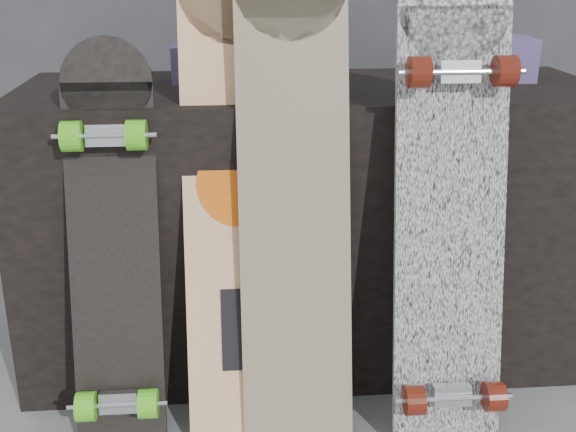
{
  "coord_description": "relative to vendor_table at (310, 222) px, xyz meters",
  "views": [
    {
      "loc": [
        -0.23,
        -1.47,
        1.14
      ],
      "look_at": [
        -0.09,
        0.2,
        0.53
      ],
      "focal_mm": 45.0,
      "sensor_mm": 36.0,
      "label": 1
    }
  ],
  "objects": [
    {
      "name": "vendor_table",
      "position": [
        0.0,
        0.0,
        0.0
      ],
      "size": [
        1.6,
        0.6,
        0.8
      ],
      "primitive_type": "cube",
      "color": "black",
      "rests_on": "ground"
    },
    {
      "name": "merch_box_purple",
      "position": [
        -0.29,
        0.09,
        0.45
      ],
      "size": [
        0.18,
        0.12,
        0.1
      ],
      "primitive_type": "cube",
      "color": "#4B356D",
      "rests_on": "vendor_table"
    },
    {
      "name": "merch_box_small",
      "position": [
        0.56,
        0.05,
        0.46
      ],
      "size": [
        0.14,
        0.14,
        0.12
      ],
      "primitive_type": "cube",
      "color": "#4B356D",
      "rests_on": "vendor_table"
    },
    {
      "name": "merch_box_flat",
      "position": [
        -0.04,
        0.15,
        0.43
      ],
      "size": [
        0.22,
        0.1,
        0.06
      ],
      "primitive_type": "cube",
      "color": "#D1B78C",
      "rests_on": "vendor_table"
    },
    {
      "name": "longboard_geisha",
      "position": [
        -0.21,
        -0.29,
        0.24
      ],
      "size": [
        0.28,
        0.38,
        1.2
      ],
      "rotation": [
        -0.29,
        0.0,
        0.0
      ],
      "color": "beige",
      "rests_on": "ground"
    },
    {
      "name": "longboard_celtic",
      "position": [
        -0.08,
        -0.34,
        0.24
      ],
      "size": [
        0.27,
        0.31,
        1.21
      ],
      "rotation": [
        -0.24,
        0.0,
        0.0
      ],
      "color": "beige",
      "rests_on": "ground"
    },
    {
      "name": "longboard_cascadia",
      "position": [
        0.28,
        -0.42,
        0.2
      ],
      "size": [
        0.26,
        0.29,
        1.16
      ],
      "rotation": [
        -0.18,
        0.0,
        0.0
      ],
      "color": "white",
      "rests_on": "ground"
    },
    {
      "name": "skateboard_dark",
      "position": [
        -0.51,
        -0.35,
        0.1
      ],
      "size": [
        0.21,
        0.3,
        0.97
      ],
      "rotation": [
        -0.23,
        0.0,
        0.0
      ],
      "color": "black",
      "rests_on": "ground"
    }
  ]
}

